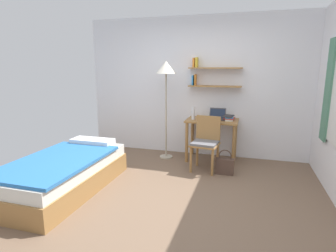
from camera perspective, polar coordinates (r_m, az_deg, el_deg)
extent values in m
plane|color=brown|center=(3.69, 0.36, -14.81)|extent=(5.28, 5.28, 0.00)
cube|color=white|center=(5.28, 6.57, 7.96)|extent=(4.40, 0.05, 2.60)
cube|color=#9E703D|center=(5.10, 9.66, 8.14)|extent=(0.95, 0.22, 0.02)
cube|color=#3384C6|center=(5.18, 5.23, 9.42)|extent=(0.02, 0.16, 0.18)
cube|color=orange|center=(5.19, 5.70, 9.53)|extent=(0.02, 0.12, 0.20)
cube|color=#9E703D|center=(5.09, 9.79, 11.77)|extent=(0.95, 0.22, 0.02)
cube|color=orange|center=(5.19, 5.41, 12.94)|extent=(0.03, 0.12, 0.17)
cube|color=gold|center=(5.18, 5.97, 12.99)|extent=(0.04, 0.13, 0.18)
cube|color=#4C7F66|center=(4.46, 30.24, 6.34)|extent=(0.03, 0.28, 1.42)
cube|color=#9E703D|center=(4.13, -20.70, -10.48)|extent=(0.97, 1.94, 0.28)
cube|color=silver|center=(4.05, -20.93, -7.59)|extent=(0.93, 1.88, 0.16)
cube|color=#2D70B7|center=(3.94, -22.06, -6.73)|extent=(0.99, 1.59, 0.04)
cube|color=white|center=(4.61, -15.38, -3.20)|extent=(0.68, 0.28, 0.10)
cube|color=#9E703D|center=(4.99, 9.15, 1.14)|extent=(0.91, 0.59, 0.03)
cylinder|color=#9E703D|center=(4.91, 3.90, -3.44)|extent=(0.06, 0.06, 0.72)
cylinder|color=#9E703D|center=(4.80, 13.44, -4.08)|extent=(0.06, 0.06, 0.72)
cylinder|color=#9E703D|center=(5.37, 5.06, -2.09)|extent=(0.06, 0.06, 0.72)
cylinder|color=#9E703D|center=(5.28, 13.76, -2.65)|extent=(0.06, 0.06, 0.72)
cube|color=#9E703D|center=(4.51, 7.65, -3.87)|extent=(0.47, 0.46, 0.03)
cube|color=slate|center=(4.50, 7.66, -3.50)|extent=(0.43, 0.43, 0.04)
cube|color=#9E703D|center=(4.62, 8.37, -0.34)|extent=(0.40, 0.08, 0.40)
cylinder|color=#9E703D|center=(4.47, 4.75, -6.99)|extent=(0.04, 0.04, 0.43)
cylinder|color=#9E703D|center=(4.37, 9.19, -7.53)|extent=(0.04, 0.04, 0.43)
cylinder|color=#9E703D|center=(4.78, 6.09, -5.74)|extent=(0.04, 0.04, 0.43)
cylinder|color=#9E703D|center=(4.69, 10.24, -6.21)|extent=(0.04, 0.04, 0.43)
cylinder|color=#B2A893|center=(5.24, -0.39, -6.37)|extent=(0.24, 0.24, 0.02)
cylinder|color=#B2A893|center=(5.05, -0.40, 2.06)|extent=(0.03, 0.03, 1.54)
cone|color=silver|center=(4.98, -0.42, 12.08)|extent=(0.37, 0.37, 0.22)
cube|color=#2D2D33|center=(5.01, 10.13, 1.38)|extent=(0.30, 0.22, 0.01)
cube|color=#2D2D33|center=(5.05, 10.25, 2.59)|extent=(0.29, 0.10, 0.19)
cube|color=black|center=(5.04, 10.24, 2.56)|extent=(0.26, 0.09, 0.16)
cylinder|color=silver|center=(4.94, 5.23, 2.67)|extent=(0.06, 0.06, 0.23)
cube|color=silver|center=(4.98, 12.58, 1.33)|extent=(0.14, 0.24, 0.03)
cube|color=#D13D38|center=(4.96, 12.59, 1.58)|extent=(0.19, 0.22, 0.02)
cube|color=#3384C6|center=(4.97, 12.50, 1.83)|extent=(0.17, 0.25, 0.02)
cube|color=#333338|center=(4.96, 12.43, 2.05)|extent=(0.20, 0.26, 0.02)
cube|color=#4C382D|center=(4.51, 11.65, -8.19)|extent=(0.29, 0.13, 0.25)
torus|color=#4C382D|center=(4.46, 11.75, -6.06)|extent=(0.20, 0.02, 0.20)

